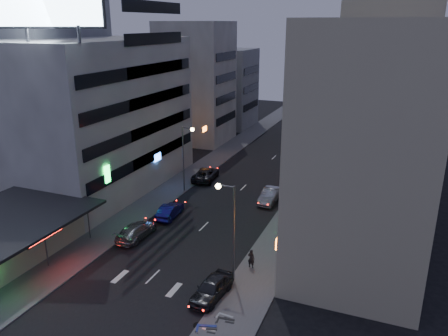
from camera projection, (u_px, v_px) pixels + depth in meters
The scene contains 28 objects.
ground at pixel (125, 304), 32.11m from camera, with size 180.00×180.00×0.00m, color black.
sidewalk_left at pixel (199, 170), 61.32m from camera, with size 4.00×120.00×0.12m, color #4C4C4F.
sidewalk_right at pixel (313, 185), 55.62m from camera, with size 4.00×120.00×0.12m, color #4C4C4F.
food_court at pixel (2, 236), 38.20m from camera, with size 11.00×13.00×3.88m.
white_building at pixel (96, 116), 52.92m from camera, with size 14.00×24.00×18.00m, color silver.
grey_tower at pixel (48, 45), 56.24m from camera, with size 10.00×14.00×34.00m, color gray.
shophouse_near at pixel (364, 158), 32.84m from camera, with size 10.00×11.00×20.00m, color #B3AC8C.
shophouse_mid at pixel (378, 147), 43.40m from camera, with size 11.00×12.00×16.00m, color gray.
shophouse_far at pixel (383, 97), 54.06m from camera, with size 10.00×14.00×22.00m, color #B3AC8C.
far_left_a at pixel (196, 83), 74.05m from camera, with size 11.00×10.00×20.00m, color silver.
far_left_b at pixel (222, 88), 86.45m from camera, with size 12.00×10.00×15.00m, color gray.
far_right_a at pixel (390, 96), 67.70m from camera, with size 11.00×12.00×18.00m, color gray.
far_right_b at pixel (398, 68), 78.89m from camera, with size 12.00×12.00×24.00m, color #B3AC8C.
billboard at pixel (48, 0), 38.68m from camera, with size 9.52×3.75×6.20m.
street_lamp_right_near at pixel (229, 219), 33.59m from camera, with size 1.60×0.44×8.02m.
street_lamp_left at pixel (186, 150), 51.87m from camera, with size 1.60×0.44×8.02m.
street_lamp_right_far at pixel (314, 127), 63.48m from camera, with size 1.60×0.44×8.02m.
parked_car_right_near at pixel (212, 288), 32.72m from camera, with size 1.85×4.61×1.57m, color #27282C.
parked_car_right_mid at pixel (270, 196), 50.29m from camera, with size 1.68×4.81×1.58m, color #A6A8AF.
parked_car_left at pixel (206, 174), 57.48m from camera, with size 2.58×5.59×1.55m, color #252429.
parked_car_right_far at pixel (292, 164), 61.89m from camera, with size 1.87×4.59×1.33m, color #A5A9AD.
road_car_blue at pixel (170, 211), 46.34m from camera, with size 1.53×4.39×1.45m, color navy.
road_car_silver at pixel (136, 231), 41.89m from camera, with size 2.08×5.11×1.48m, color #96979D.
person at pixel (251, 259), 36.52m from camera, with size 0.60×0.40×1.65m, color black.
scooter_silver_a at pixel (216, 324), 29.10m from camera, with size 1.65×0.55×1.01m, color #A4A6AB, non-canonical shape.
scooter_blue at pixel (217, 318), 29.50m from camera, with size 2.05×0.68×1.26m, color navy, non-canonical shape.
scooter_black_b at pixel (235, 313), 30.10m from camera, with size 1.81×0.60×1.10m, color black, non-canonical shape.
scooter_silver_b at pixel (234, 310), 30.42m from camera, with size 1.70×0.57×1.04m, color #94989B, non-canonical shape.
Camera 1 is at (17.05, -22.54, 19.67)m, focal length 35.00 mm.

